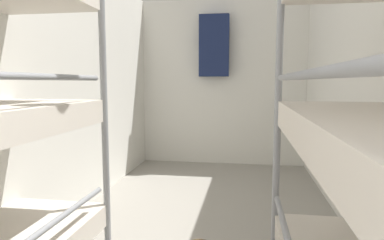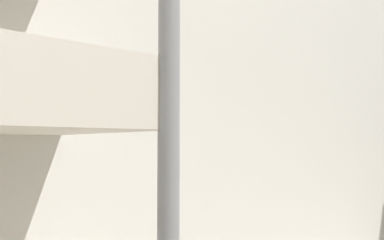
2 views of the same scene
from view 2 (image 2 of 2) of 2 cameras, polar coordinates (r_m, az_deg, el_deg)
The scene contains 1 object.
wall_left at distance 1.56m, azimuth -7.31°, elevation 6.65°, with size 0.06×5.58×2.49m.
Camera 2 is at (0.05, 1.94, 0.97)m, focal length 35.00 mm.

